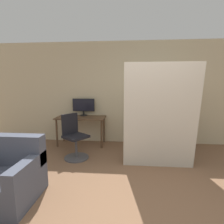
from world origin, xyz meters
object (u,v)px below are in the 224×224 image
object	(u,v)px
mattress_far	(158,115)
monitor	(84,106)
office_chair	(74,140)
mattress_near	(160,117)
bookshelf	(170,112)
armchair	(7,177)

from	to	relation	value
mattress_far	monitor	bearing A→B (deg)	148.17
office_chair	mattress_near	bearing A→B (deg)	-9.04
bookshelf	mattress_near	distance (m)	1.43
office_chair	mattress_far	xyz separation A→B (m)	(1.74, -0.07, 0.60)
bookshelf	armchair	size ratio (longest dim) A/B	2.15
monitor	mattress_near	bearing A→B (deg)	-36.41
bookshelf	armchair	distance (m)	3.76
bookshelf	mattress_near	world-z (taller)	mattress_near
monitor	mattress_far	xyz separation A→B (m)	(1.79, -1.11, -0.02)
monitor	mattress_far	world-z (taller)	mattress_far
monitor	mattress_near	world-z (taller)	mattress_near
office_chair	armchair	xyz separation A→B (m)	(-0.53, -1.43, -0.08)
mattress_far	armchair	xyz separation A→B (m)	(-2.28, -1.36, -0.67)
monitor	mattress_near	xyz separation A→B (m)	(1.79, -1.32, -0.02)
mattress_near	mattress_far	distance (m)	0.21
office_chair	bookshelf	xyz separation A→B (m)	(2.24, 1.06, 0.49)
mattress_far	mattress_near	bearing A→B (deg)	-90.00
bookshelf	monitor	bearing A→B (deg)	-179.71
armchair	mattress_near	bearing A→B (deg)	26.78
office_chair	mattress_near	xyz separation A→B (m)	(1.74, -0.28, 0.60)
office_chair	mattress_far	distance (m)	1.84
office_chair	mattress_far	world-z (taller)	mattress_far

